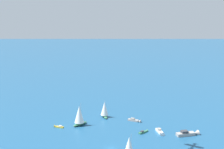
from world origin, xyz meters
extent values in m
plane|color=#1E517A|center=(0.00, 0.00, 0.00)|extent=(2000.00, 2000.00, 0.00)
ellipsoid|color=#33704C|center=(-29.57, -12.86, 0.64)|extent=(7.99, 8.51, 1.28)
cylinder|color=#B2B2B7|center=(-30.02, -12.34, 6.53)|extent=(0.14, 0.14, 10.50)
cone|color=white|center=(-29.26, -13.20, 6.01)|extent=(7.09, 7.09, 8.93)
cube|color=#9E9993|center=(-32.19, 15.93, 0.47)|extent=(4.78, 5.89, 0.93)
cone|color=#9E9993|center=(-30.22, 18.90, 0.47)|extent=(2.38, 2.28, 1.87)
cube|color=gray|center=(-32.43, 15.57, 1.28)|extent=(2.37, 2.53, 0.70)
ellipsoid|color=#33704C|center=(-40.31, 1.07, 0.54)|extent=(8.03, 3.48, 1.09)
cylinder|color=#B2B2B7|center=(-39.73, 1.17, 5.56)|extent=(0.14, 0.14, 8.94)
cone|color=white|center=(-40.69, 1.01, 5.11)|extent=(4.95, 4.95, 7.60)
cylinder|color=#B2B2B7|center=(9.46, 6.82, 5.65)|extent=(0.14, 0.14, 9.09)
cone|color=white|center=(9.93, 5.95, 5.20)|extent=(5.90, 5.90, 7.73)
cube|color=gold|center=(-27.14, -23.28, 0.33)|extent=(3.01, 4.27, 0.66)
cone|color=gold|center=(-28.26, -25.54, 0.33)|extent=(1.65, 1.53, 1.32)
cube|color=silver|center=(-27.00, -23.01, 0.91)|extent=(1.58, 1.76, 0.49)
cube|color=#9E9993|center=(-9.66, 36.79, 0.71)|extent=(3.90, 9.19, 1.43)
cone|color=#9E9993|center=(-10.31, 42.20, 0.71)|extent=(3.11, 2.61, 2.85)
cube|color=#38383D|center=(-9.58, 36.12, 1.96)|extent=(2.64, 3.37, 1.07)
cube|color=white|center=(-15.06, 25.58, 0.51)|extent=(6.42, 2.38, 1.01)
cone|color=white|center=(-11.20, 25.80, 0.51)|extent=(1.73, 2.11, 2.02)
cube|color=gray|center=(-15.53, 25.56, 1.39)|extent=(2.30, 1.74, 0.76)
cube|color=#33704C|center=(-15.04, 17.21, 0.35)|extent=(3.58, 4.47, 0.71)
cone|color=#33704C|center=(-16.50, 19.48, 0.35)|extent=(1.80, 1.71, 1.41)
cube|color=#38383D|center=(-14.86, 16.93, 0.97)|extent=(1.78, 1.91, 0.53)
camera|label=1|loc=(109.54, -12.64, 51.99)|focal=44.47mm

